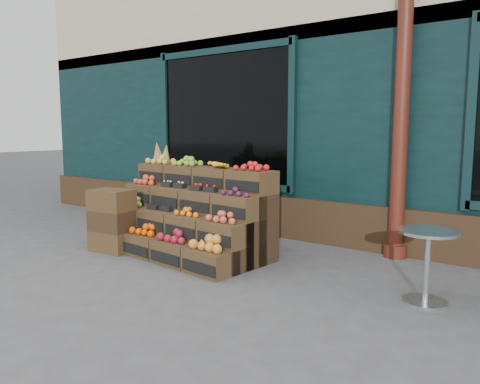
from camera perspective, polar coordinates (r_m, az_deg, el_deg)
The scene contains 6 objects.
ground at distance 4.97m, azimuth -2.96°, elevation -10.82°, with size 60.00×60.00×0.00m, color #4A4A4D.
shop_facade at distance 9.29m, azimuth 17.76°, elevation 12.36°, with size 12.00×6.24×4.80m.
crate_display at distance 6.04m, azimuth -6.28°, elevation -3.29°, with size 2.34×1.31×1.41m.
spare_crates at distance 6.29m, azimuth -15.32°, elevation -3.37°, with size 0.58×0.43×0.81m.
bistro_table at distance 4.57m, azimuth 21.88°, elevation -7.47°, with size 0.54×0.54×0.68m.
shopkeeper at distance 7.98m, azimuth 0.75°, elevation 3.49°, with size 0.73×0.48×1.99m, color #17531B.
Camera 1 is at (2.99, -3.65, 1.57)m, focal length 35.00 mm.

